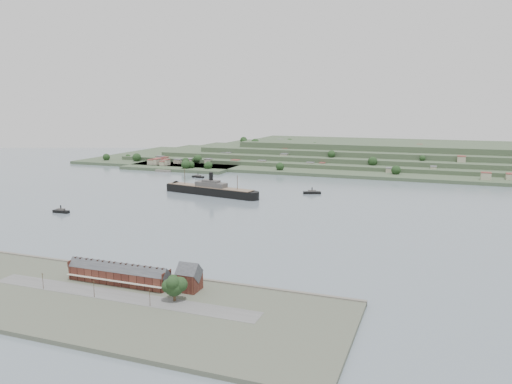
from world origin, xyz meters
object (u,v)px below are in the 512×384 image
(terrace_row, at_px, (118,274))
(tugboat, at_px, (61,211))
(gabled_building, at_px, (189,278))
(fig_tree, at_px, (174,286))
(steamship, at_px, (207,190))

(terrace_row, relative_size, tugboat, 3.78)
(gabled_building, bearing_deg, fig_tree, -89.37)
(terrace_row, xyz_separation_m, steamship, (-68.99, 244.12, -1.80))
(terrace_row, height_order, fig_tree, fig_tree)
(tugboat, height_order, fig_tree, fig_tree)
(terrace_row, height_order, gabled_building, gabled_building)
(gabled_building, distance_m, steamship, 262.67)
(terrace_row, relative_size, fig_tree, 4.48)
(gabled_building, distance_m, tugboat, 221.30)
(steamship, bearing_deg, gabled_building, -66.08)
(steamship, relative_size, fig_tree, 9.11)
(tugboat, bearing_deg, gabled_building, -33.44)
(terrace_row, xyz_separation_m, tugboat, (-147.08, 125.92, -5.24))
(steamship, xyz_separation_m, tugboat, (-78.09, -118.20, -3.44))
(terrace_row, distance_m, tugboat, 193.69)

